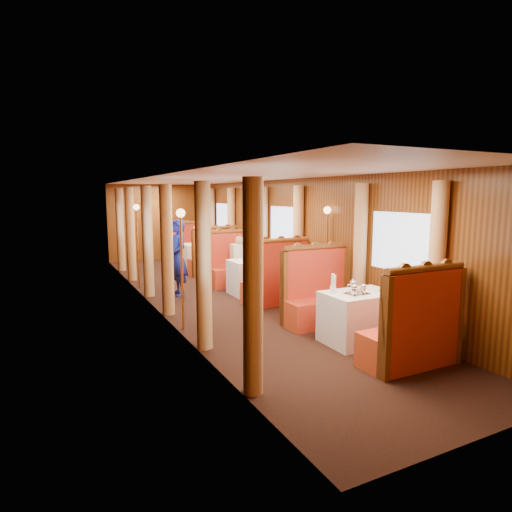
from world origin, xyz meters
TOP-DOWN VIEW (x-y plane):
  - floor at (0.00, 0.00)m, footprint 3.00×12.00m
  - ceiling at (0.00, 0.00)m, footprint 3.00×12.00m
  - wall_far at (0.00, 6.00)m, footprint 3.00×0.01m
  - wall_near at (0.00, -6.00)m, footprint 3.00×0.01m
  - wall_left at (-1.50, 0.00)m, footprint 0.01×12.00m
  - wall_right at (1.50, 0.00)m, footprint 0.01×12.00m
  - doorway_far at (0.00, 5.97)m, footprint 0.80×0.04m
  - table_near at (0.75, -3.50)m, footprint 1.05×0.72m
  - banquette_near_fwd at (0.75, -4.51)m, footprint 1.30×0.55m
  - banquette_near_aft at (0.75, -2.49)m, footprint 1.30×0.55m
  - table_mid at (0.75, 0.00)m, footprint 1.05×0.72m
  - banquette_mid_fwd at (0.75, -1.01)m, footprint 1.30×0.55m
  - banquette_mid_aft at (0.75, 1.01)m, footprint 1.30×0.55m
  - table_far at (0.75, 3.50)m, footprint 1.05×0.72m
  - banquette_far_fwd at (0.75, 2.49)m, footprint 1.30×0.55m
  - banquette_far_aft at (0.75, 4.51)m, footprint 1.30×0.55m
  - tea_tray at (0.63, -3.57)m, footprint 0.36×0.29m
  - teapot_left at (0.55, -3.61)m, footprint 0.17×0.14m
  - teapot_right at (0.72, -3.60)m, footprint 0.15×0.12m
  - teapot_back at (0.68, -3.41)m, footprint 0.19×0.16m
  - fruit_plate at (1.06, -3.66)m, footprint 0.24×0.24m
  - cup_inboard at (0.36, -3.39)m, footprint 0.08×0.08m
  - cup_outboard at (0.42, -3.27)m, footprint 0.08×0.08m
  - rose_vase_mid at (0.76, 0.03)m, footprint 0.06×0.06m
  - rose_vase_far at (0.78, 3.48)m, footprint 0.06×0.06m
  - window_left_near at (-1.49, -3.50)m, footprint 0.01×1.20m
  - curtain_left_near_a at (-1.38, -4.28)m, footprint 0.22×0.22m
  - curtain_left_near_b at (-1.38, -2.72)m, footprint 0.22×0.22m
  - window_right_near at (1.49, -3.50)m, footprint 0.01×1.20m
  - curtain_right_near_a at (1.38, -4.28)m, footprint 0.22×0.22m
  - curtain_right_near_b at (1.38, -2.72)m, footprint 0.22×0.22m
  - window_left_mid at (-1.49, 0.00)m, footprint 0.01×1.20m
  - curtain_left_mid_a at (-1.38, -0.78)m, footprint 0.22×0.22m
  - curtain_left_mid_b at (-1.38, 0.78)m, footprint 0.22×0.22m
  - window_right_mid at (1.49, 0.00)m, footprint 0.01×1.20m
  - curtain_right_mid_a at (1.38, -0.78)m, footprint 0.22×0.22m
  - curtain_right_mid_b at (1.38, 0.78)m, footprint 0.22×0.22m
  - window_left_far at (-1.49, 3.50)m, footprint 0.01×1.20m
  - curtain_left_far_a at (-1.38, 2.72)m, footprint 0.22×0.22m
  - curtain_left_far_b at (-1.38, 4.28)m, footprint 0.22×0.22m
  - window_right_far at (1.49, 3.50)m, footprint 0.01×1.20m
  - curtain_right_far_a at (1.38, 2.72)m, footprint 0.22×0.22m
  - curtain_right_far_b at (1.38, 4.28)m, footprint 0.22×0.22m
  - sconce_left_fore at (-1.40, -1.75)m, footprint 0.14×0.14m
  - sconce_right_fore at (1.40, -1.75)m, footprint 0.14×0.14m
  - sconce_left_aft at (-1.40, 1.75)m, footprint 0.14×0.14m
  - sconce_right_aft at (1.40, 1.75)m, footprint 0.14×0.14m
  - steward at (-0.79, 0.58)m, footprint 0.45×0.63m
  - passenger at (0.75, 0.74)m, footprint 0.40×0.44m

SIDE VIEW (x-z plane):
  - floor at x=0.00m, z-range -0.01..0.01m
  - table_near at x=0.75m, z-range 0.00..0.75m
  - table_mid at x=0.75m, z-range 0.00..0.75m
  - table_far at x=0.75m, z-range 0.00..0.75m
  - banquette_near_fwd at x=0.75m, z-range -0.25..1.09m
  - banquette_near_aft at x=0.75m, z-range -0.25..1.09m
  - banquette_mid_fwd at x=0.75m, z-range -0.25..1.09m
  - banquette_mid_aft at x=0.75m, z-range -0.25..1.09m
  - banquette_far_fwd at x=0.75m, z-range -0.25..1.09m
  - banquette_far_aft at x=0.75m, z-range -0.25..1.09m
  - passenger at x=0.75m, z-range 0.36..1.12m
  - tea_tray at x=0.63m, z-range 0.75..0.76m
  - fruit_plate at x=1.06m, z-range 0.74..0.80m
  - teapot_right at x=0.72m, z-range 0.75..0.86m
  - teapot_left at x=0.55m, z-range 0.75..0.87m
  - teapot_back at x=0.68m, z-range 0.75..0.88m
  - steward at x=-0.79m, z-range 0.00..1.65m
  - cup_inboard at x=0.36m, z-range 0.72..0.99m
  - cup_outboard at x=0.42m, z-range 0.72..0.99m
  - rose_vase_mid at x=0.76m, z-range 0.75..1.11m
  - rose_vase_far at x=0.78m, z-range 0.75..1.11m
  - doorway_far at x=0.00m, z-range 0.00..2.00m
  - curtain_left_near_a at x=-1.38m, z-range 0.00..2.35m
  - curtain_left_near_b at x=-1.38m, z-range 0.00..2.35m
  - curtain_right_near_a at x=1.38m, z-range 0.00..2.35m
  - curtain_right_near_b at x=1.38m, z-range 0.00..2.35m
  - curtain_left_mid_a at x=-1.38m, z-range 0.00..2.35m
  - curtain_left_mid_b at x=-1.38m, z-range 0.00..2.35m
  - curtain_right_mid_a at x=1.38m, z-range 0.00..2.35m
  - curtain_right_mid_b at x=1.38m, z-range 0.00..2.35m
  - curtain_left_far_a at x=-1.38m, z-range 0.00..2.35m
  - curtain_left_far_b at x=-1.38m, z-range 0.00..2.35m
  - curtain_right_far_a at x=1.38m, z-range 0.00..2.35m
  - curtain_right_far_b at x=1.38m, z-range 0.00..2.35m
  - wall_far at x=0.00m, z-range 0.00..2.50m
  - wall_near at x=0.00m, z-range 0.00..2.50m
  - wall_left at x=-1.50m, z-range 0.00..2.50m
  - wall_right at x=1.50m, z-range 0.00..2.50m
  - sconce_left_fore at x=-1.40m, z-range 0.41..2.36m
  - sconce_right_fore at x=1.40m, z-range 0.41..2.36m
  - sconce_left_aft at x=-1.40m, z-range 0.41..2.36m
  - sconce_right_aft at x=1.40m, z-range 0.41..2.36m
  - window_left_near at x=-1.49m, z-range 1.00..1.90m
  - window_right_near at x=1.49m, z-range 1.00..1.90m
  - window_left_mid at x=-1.49m, z-range 1.00..1.90m
  - window_right_mid at x=1.49m, z-range 1.00..1.90m
  - window_left_far at x=-1.49m, z-range 1.00..1.90m
  - window_right_far at x=1.49m, z-range 1.00..1.90m
  - ceiling at x=0.00m, z-range 2.49..2.51m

